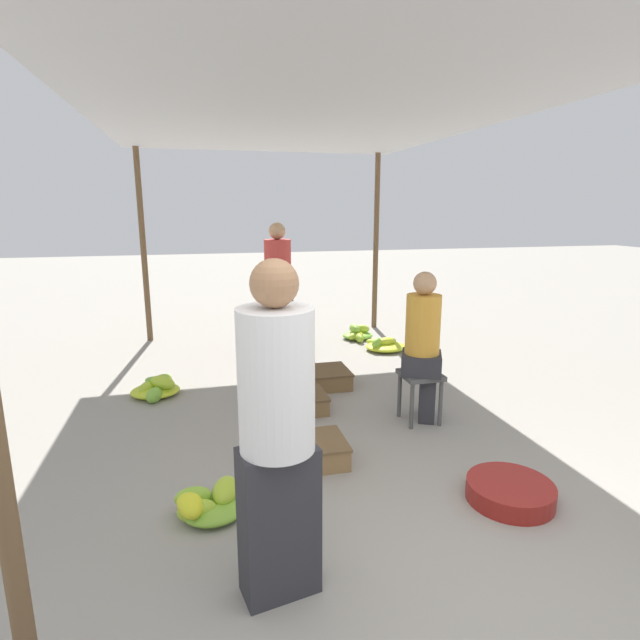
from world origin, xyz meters
TOP-DOWN VIEW (x-y plane):
  - canopy_post_back_left at (-1.72, 5.87)m, footprint 0.08×0.08m
  - canopy_post_back_right at (1.72, 5.87)m, footprint 0.08×0.08m
  - canopy_tarp at (0.00, 3.09)m, footprint 3.85×5.97m
  - vendor_foreground at (-0.68, 0.61)m, footprint 0.42×0.42m
  - stool at (0.87, 2.33)m, footprint 0.34×0.34m
  - vendor_seated at (0.89, 2.34)m, footprint 0.45×0.45m
  - basin_black at (0.92, 1.03)m, footprint 0.56×0.56m
  - banana_pile_left_0 at (-1.02, 1.32)m, footprint 0.44×0.43m
  - banana_pile_left_1 at (-1.47, 3.57)m, footprint 0.49×0.66m
  - banana_pile_right_0 at (1.22, 5.21)m, footprint 0.44×0.51m
  - banana_pile_right_1 at (1.40, 4.60)m, footprint 0.55×0.56m
  - crate_near at (-0.20, 1.83)m, footprint 0.45×0.45m
  - crate_mid at (-0.11, 2.83)m, footprint 0.46×0.46m
  - crate_far at (0.28, 3.42)m, footprint 0.50×0.50m
  - shopper_walking_mid at (0.05, 5.10)m, footprint 0.47×0.47m

SIDE VIEW (x-z plane):
  - basin_black at x=0.92m, z-range 0.00..0.13m
  - banana_pile_right_1 at x=1.40m, z-range -0.03..0.16m
  - banana_pile_right_0 at x=1.22m, z-range -0.03..0.19m
  - banana_pile_left_1 at x=-1.47m, z-range -0.03..0.19m
  - banana_pile_left_0 at x=-1.02m, z-range -0.01..0.18m
  - crate_mid at x=-0.11m, z-range 0.00..0.17m
  - crate_near at x=-0.20m, z-range 0.00..0.18m
  - crate_far at x=0.28m, z-range 0.00..0.18m
  - stool at x=0.87m, z-range 0.14..0.59m
  - vendor_seated at x=0.89m, z-range 0.03..1.39m
  - vendor_foreground at x=-0.68m, z-range 0.03..1.70m
  - shopper_walking_mid at x=0.05m, z-range 0.03..1.73m
  - canopy_post_back_left at x=-1.72m, z-range 0.00..2.69m
  - canopy_post_back_right at x=1.72m, z-range 0.00..2.69m
  - canopy_tarp at x=0.00m, z-range 2.69..2.73m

